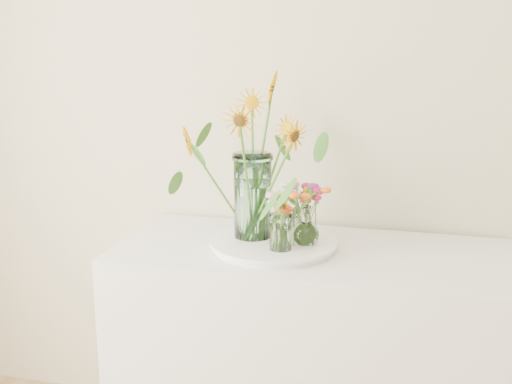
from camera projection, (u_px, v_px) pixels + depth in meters
counter at (310, 365)px, 2.37m from camera, size 1.40×0.60×0.90m
tray at (273, 245)px, 2.28m from camera, size 0.43×0.43×0.02m
mason_jar at (253, 196)px, 2.28m from camera, size 0.17×0.17×0.31m
sunflower_bouquet at (253, 158)px, 2.24m from camera, size 0.93×0.93×0.59m
small_vase_a at (281, 233)px, 2.16m from camera, size 0.09×0.09×0.13m
wildflower_posy_a at (281, 220)px, 2.15m from camera, size 0.18×0.18×0.22m
small_vase_b at (306, 225)px, 2.22m from camera, size 0.11×0.11×0.14m
wildflower_posy_b at (306, 213)px, 2.21m from camera, size 0.21×0.21×0.23m
small_vase_c at (300, 223)px, 2.31m from camera, size 0.08×0.08×0.11m
wildflower_posy_c at (301, 211)px, 2.30m from camera, size 0.17×0.17×0.20m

